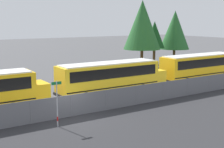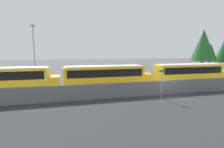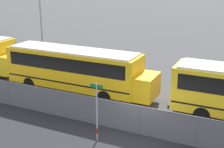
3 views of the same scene
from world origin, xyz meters
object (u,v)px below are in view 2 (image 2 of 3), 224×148
school_bus_1 (106,76)px  light_pole (34,52)px  tree_2 (210,52)px  tree_3 (203,45)px  school_bus_2 (189,73)px  school_bus_0 (4,79)px  street_sign (162,83)px

school_bus_1 → light_pole: light_pole is taller
school_bus_1 → tree_2: bearing=26.0°
school_bus_1 → tree_3: bearing=25.7°
school_bus_1 → tree_2: tree_2 is taller
school_bus_2 → tree_3: 18.87m
school_bus_2 → tree_3: bearing=42.7°
school_bus_0 → school_bus_1: size_ratio=1.00×
school_bus_2 → light_pole: size_ratio=1.25×
tree_2 → school_bus_1: bearing=-154.0°
school_bus_0 → street_sign: bearing=-19.8°
street_sign → school_bus_1: bearing=130.3°
light_pole → tree_3: size_ratio=0.90×
school_bus_0 → school_bus_2: (24.25, -0.35, 0.00)m
school_bus_2 → light_pole: 24.08m
school_bus_0 → light_pole: bearing=76.6°
street_sign → light_pole: 20.49m
school_bus_0 → school_bus_2: bearing=-0.8°
street_sign → light_pole: light_pole is taller
school_bus_0 → light_pole: light_pole is taller
school_bus_0 → tree_2: 44.57m
school_bus_1 → tree_2: size_ratio=1.64×
tree_2 → tree_3: size_ratio=0.69×
school_bus_0 → school_bus_1: bearing=-2.0°
school_bus_0 → tree_3: bearing=17.8°
light_pole → tree_2: bearing=8.7°
school_bus_2 → street_sign: (-7.85, -5.56, -0.23)m
school_bus_1 → tree_3: size_ratio=1.13×
street_sign → tree_3: size_ratio=0.31×
school_bus_0 → light_pole: (1.97, 8.26, 3.04)m
school_bus_0 → tree_2: bearing=18.9°
street_sign → light_pole: (-14.42, 14.18, 3.27)m
tree_3 → street_sign: bearing=-139.8°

